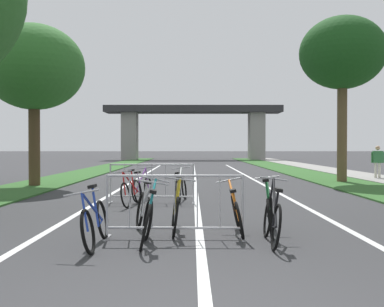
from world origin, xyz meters
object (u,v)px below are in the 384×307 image
at_px(bicycle_white_1, 181,189).
at_px(bicycle_purple_5, 142,188).
at_px(tree_right_pine_far, 342,54).
at_px(bicycle_green_9, 270,213).
at_px(bicycle_yellow_3, 175,210).
at_px(tree_left_maple_mid, 34,68).
at_px(bicycle_black_7, 272,219).
at_px(bicycle_orange_0, 236,214).
at_px(bicycle_red_8, 131,192).
at_px(crowd_barrier_nearest, 174,207).
at_px(bicycle_teal_6, 147,220).
at_px(bicycle_silver_4, 144,213).
at_px(bicycle_blue_2, 95,223).
at_px(crowd_barrier_second, 151,184).
at_px(pedestrian_waiting, 377,159).

height_order(bicycle_white_1, bicycle_purple_5, bicycle_white_1).
relative_size(tree_right_pine_far, bicycle_green_9, 4.20).
xyz_separation_m(tree_right_pine_far, bicycle_yellow_3, (-6.57, -11.31, -4.98)).
bearing_deg(bicycle_yellow_3, tree_left_maple_mid, -61.75).
relative_size(tree_right_pine_far, bicycle_black_7, 4.12).
bearing_deg(tree_left_maple_mid, bicycle_orange_0, -54.86).
relative_size(tree_left_maple_mid, bicycle_red_8, 3.76).
bearing_deg(bicycle_black_7, crowd_barrier_nearest, 168.22).
xyz_separation_m(crowd_barrier_nearest, bicycle_teal_6, (-0.41, -0.45, -0.13)).
relative_size(bicycle_white_1, bicycle_silver_4, 0.92).
relative_size(bicycle_black_7, bicycle_green_9, 1.02).
bearing_deg(bicycle_white_1, bicycle_blue_2, -92.89).
height_order(bicycle_orange_0, bicycle_blue_2, bicycle_orange_0).
bearing_deg(bicycle_silver_4, bicycle_orange_0, 169.68).
relative_size(bicycle_silver_4, bicycle_teal_6, 1.06).
xyz_separation_m(bicycle_white_1, bicycle_red_8, (-1.23, -1.00, 0.01)).
height_order(bicycle_purple_5, bicycle_black_7, bicycle_black_7).
relative_size(crowd_barrier_nearest, bicycle_purple_5, 1.44).
xyz_separation_m(bicycle_yellow_3, bicycle_purple_5, (-1.09, 4.75, -0.03)).
xyz_separation_m(crowd_barrier_nearest, bicycle_blue_2, (-1.17, -0.60, -0.16)).
bearing_deg(bicycle_black_7, bicycle_teal_6, -175.62).
relative_size(bicycle_yellow_3, bicycle_red_8, 1.09).
distance_m(bicycle_purple_5, bicycle_teal_6, 5.83).
bearing_deg(crowd_barrier_second, bicycle_teal_6, -85.85).
xyz_separation_m(bicycle_orange_0, bicycle_yellow_3, (-1.06, 0.17, 0.03)).
relative_size(crowd_barrier_second, bicycle_black_7, 1.36).
relative_size(bicycle_black_7, pedestrian_waiting, 1.09).
xyz_separation_m(tree_right_pine_far, bicycle_orange_0, (-5.51, -11.48, -5.01)).
relative_size(tree_right_pine_far, bicycle_teal_6, 4.17).
bearing_deg(bicycle_purple_5, bicycle_white_1, 8.74).
xyz_separation_m(bicycle_blue_2, bicycle_green_9, (2.80, 0.96, 0.02)).
xyz_separation_m(bicycle_orange_0, bicycle_white_1, (-1.08, 4.81, -0.00)).
distance_m(bicycle_blue_2, pedestrian_waiting, 17.39).
bearing_deg(tree_right_pine_far, crowd_barrier_second, -135.84).
relative_size(bicycle_purple_5, bicycle_black_7, 0.94).
distance_m(tree_right_pine_far, crowd_barrier_second, 11.33).
height_order(tree_right_pine_far, bicycle_blue_2, tree_right_pine_far).
xyz_separation_m(tree_left_maple_mid, bicycle_white_1, (5.64, -4.73, -4.12)).
xyz_separation_m(crowd_barrier_second, bicycle_silver_4, (0.25, -4.40, -0.14)).
distance_m(tree_right_pine_far, bicycle_yellow_3, 14.00).
bearing_deg(tree_left_maple_mid, bicycle_red_8, -52.40).
xyz_separation_m(bicycle_purple_5, bicycle_black_7, (2.62, -5.73, 0.02)).
xyz_separation_m(bicycle_blue_2, bicycle_yellow_3, (1.17, 1.19, 0.03)).
distance_m(tree_left_maple_mid, bicycle_blue_2, 12.19).
bearing_deg(tree_right_pine_far, bicycle_white_1, -134.65).
height_order(tree_left_maple_mid, bicycle_green_9, tree_left_maple_mid).
height_order(bicycle_black_7, pedestrian_waiting, pedestrian_waiting).
relative_size(bicycle_white_1, bicycle_black_7, 0.96).
relative_size(tree_left_maple_mid, bicycle_green_9, 3.70).
relative_size(bicycle_purple_5, bicycle_red_8, 0.98).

